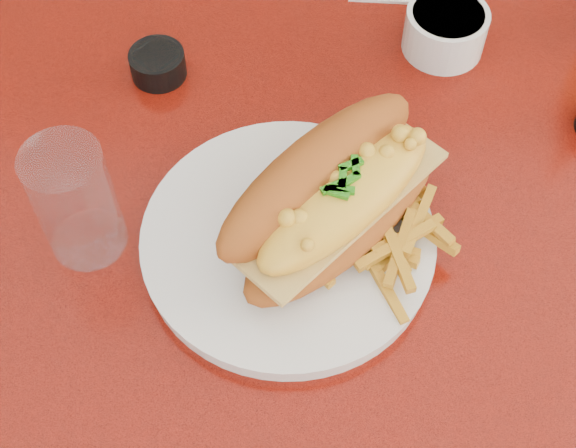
{
  "coord_description": "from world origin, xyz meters",
  "views": [
    {
      "loc": [
        -0.2,
        -0.46,
        1.42
      ],
      "look_at": [
        -0.19,
        -0.07,
        0.81
      ],
      "focal_mm": 50.0,
      "sensor_mm": 36.0,
      "label": 1
    }
  ],
  "objects_px": {
    "booth_bench_far": "(368,4)",
    "water_tumbler": "(76,202)",
    "gravy_ramekin": "(445,29)",
    "mac_hoagie": "(334,196)",
    "dinner_plate": "(288,241)",
    "sauce_cup_left": "(158,63)",
    "diner_table": "(448,268)",
    "fork": "(362,217)"
  },
  "relations": [
    {
      "from": "sauce_cup_left",
      "to": "booth_bench_far",
      "type": "bearing_deg",
      "value": 63.45
    },
    {
      "from": "diner_table",
      "to": "fork",
      "type": "height_order",
      "value": "fork"
    },
    {
      "from": "diner_table",
      "to": "fork",
      "type": "relative_size",
      "value": 8.24
    },
    {
      "from": "dinner_plate",
      "to": "water_tumbler",
      "type": "xyz_separation_m",
      "value": [
        -0.19,
        0.01,
        0.05
      ]
    },
    {
      "from": "booth_bench_far",
      "to": "water_tumbler",
      "type": "relative_size",
      "value": 9.56
    },
    {
      "from": "mac_hoagie",
      "to": "fork",
      "type": "distance_m",
      "value": 0.05
    },
    {
      "from": "fork",
      "to": "sauce_cup_left",
      "type": "xyz_separation_m",
      "value": [
        -0.21,
        0.21,
        -0.0
      ]
    },
    {
      "from": "mac_hoagie",
      "to": "water_tumbler",
      "type": "distance_m",
      "value": 0.23
    },
    {
      "from": "sauce_cup_left",
      "to": "water_tumbler",
      "type": "distance_m",
      "value": 0.23
    },
    {
      "from": "diner_table",
      "to": "fork",
      "type": "bearing_deg",
      "value": -158.99
    },
    {
      "from": "booth_bench_far",
      "to": "dinner_plate",
      "type": "distance_m",
      "value": 1.02
    },
    {
      "from": "diner_table",
      "to": "dinner_plate",
      "type": "height_order",
      "value": "dinner_plate"
    },
    {
      "from": "diner_table",
      "to": "mac_hoagie",
      "type": "height_order",
      "value": "mac_hoagie"
    },
    {
      "from": "diner_table",
      "to": "gravy_ramekin",
      "type": "bearing_deg",
      "value": 92.34
    },
    {
      "from": "booth_bench_far",
      "to": "mac_hoagie",
      "type": "relative_size",
      "value": 4.72
    },
    {
      "from": "mac_hoagie",
      "to": "sauce_cup_left",
      "type": "bearing_deg",
      "value": 85.37
    },
    {
      "from": "booth_bench_far",
      "to": "sauce_cup_left",
      "type": "height_order",
      "value": "booth_bench_far"
    },
    {
      "from": "booth_bench_far",
      "to": "mac_hoagie",
      "type": "xyz_separation_m",
      "value": [
        -0.15,
        -0.86,
        0.55
      ]
    },
    {
      "from": "gravy_ramekin",
      "to": "water_tumbler",
      "type": "relative_size",
      "value": 0.76
    },
    {
      "from": "sauce_cup_left",
      "to": "dinner_plate",
      "type": "bearing_deg",
      "value": -59.31
    },
    {
      "from": "dinner_plate",
      "to": "gravy_ramekin",
      "type": "xyz_separation_m",
      "value": [
        0.18,
        0.26,
        0.02
      ]
    },
    {
      "from": "mac_hoagie",
      "to": "sauce_cup_left",
      "type": "relative_size",
      "value": 3.19
    },
    {
      "from": "dinner_plate",
      "to": "mac_hoagie",
      "type": "relative_size",
      "value": 1.37
    },
    {
      "from": "mac_hoagie",
      "to": "water_tumbler",
      "type": "xyz_separation_m",
      "value": [
        -0.23,
        0.0,
        -0.0
      ]
    },
    {
      "from": "booth_bench_far",
      "to": "water_tumbler",
      "type": "xyz_separation_m",
      "value": [
        -0.38,
        -0.86,
        0.55
      ]
    },
    {
      "from": "gravy_ramekin",
      "to": "sauce_cup_left",
      "type": "bearing_deg",
      "value": -174.17
    },
    {
      "from": "water_tumbler",
      "to": "sauce_cup_left",
      "type": "bearing_deg",
      "value": 75.96
    },
    {
      "from": "dinner_plate",
      "to": "diner_table",
      "type": "bearing_deg",
      "value": 19.08
    },
    {
      "from": "fork",
      "to": "sauce_cup_left",
      "type": "bearing_deg",
      "value": 53.62
    },
    {
      "from": "booth_bench_far",
      "to": "water_tumbler",
      "type": "distance_m",
      "value": 1.09
    },
    {
      "from": "booth_bench_far",
      "to": "gravy_ramekin",
      "type": "xyz_separation_m",
      "value": [
        -0.01,
        -0.62,
        0.51
      ]
    },
    {
      "from": "diner_table",
      "to": "booth_bench_far",
      "type": "bearing_deg",
      "value": 90.0
    },
    {
      "from": "mac_hoagie",
      "to": "fork",
      "type": "bearing_deg",
      "value": -29.04
    },
    {
      "from": "water_tumbler",
      "to": "mac_hoagie",
      "type": "bearing_deg",
      "value": -0.43
    },
    {
      "from": "fork",
      "to": "water_tumbler",
      "type": "xyz_separation_m",
      "value": [
        -0.26,
        -0.01,
        0.04
      ]
    },
    {
      "from": "gravy_ramekin",
      "to": "water_tumbler",
      "type": "distance_m",
      "value": 0.45
    },
    {
      "from": "mac_hoagie",
      "to": "water_tumbler",
      "type": "relative_size",
      "value": 2.03
    },
    {
      "from": "gravy_ramekin",
      "to": "sauce_cup_left",
      "type": "relative_size",
      "value": 1.2
    },
    {
      "from": "gravy_ramekin",
      "to": "mac_hoagie",
      "type": "bearing_deg",
      "value": -119.33
    },
    {
      "from": "dinner_plate",
      "to": "sauce_cup_left",
      "type": "height_order",
      "value": "sauce_cup_left"
    },
    {
      "from": "diner_table",
      "to": "dinner_plate",
      "type": "relative_size",
      "value": 3.52
    },
    {
      "from": "mac_hoagie",
      "to": "sauce_cup_left",
      "type": "xyz_separation_m",
      "value": [
        -0.18,
        0.22,
        -0.05
      ]
    }
  ]
}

